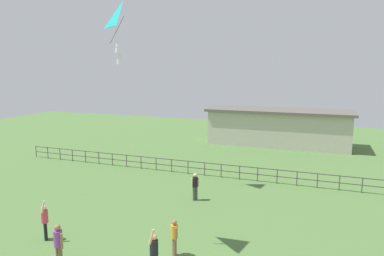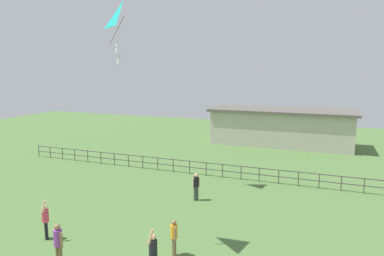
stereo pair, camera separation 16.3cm
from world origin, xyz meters
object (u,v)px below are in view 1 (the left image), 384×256
at_px(person_1, 174,235).
at_px(person_3, 154,252).
at_px(person_5, 58,243).
at_px(person_6, 45,220).
at_px(kite_0, 124,18).
at_px(person_0, 195,185).

relative_size(person_1, person_3, 0.79).
relative_size(person_3, person_5, 1.11).
bearing_deg(person_3, person_5, -168.75).
bearing_deg(person_6, person_5, -36.94).
xyz_separation_m(person_3, kite_0, (-2.05, 1.87, 8.26)).
bearing_deg(person_0, kite_0, -98.72).
height_order(person_3, person_5, person_3).
relative_size(person_0, person_5, 0.91).
xyz_separation_m(person_0, kite_0, (-0.86, -5.63, 8.32)).
height_order(person_1, person_6, person_6).
bearing_deg(person_1, person_3, -93.71).
xyz_separation_m(person_1, person_6, (-5.74, -0.70, 0.05)).
distance_m(person_1, kite_0, 8.63).
relative_size(person_3, person_6, 1.04).
bearing_deg(person_1, person_5, -148.03).
relative_size(person_0, kite_0, 0.67).
bearing_deg(person_1, kite_0, 172.10).
height_order(person_3, person_6, person_3).
height_order(person_0, person_5, person_5).
bearing_deg(kite_0, person_3, -42.34).
relative_size(person_5, kite_0, 0.73).
bearing_deg(person_5, person_3, 11.25).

